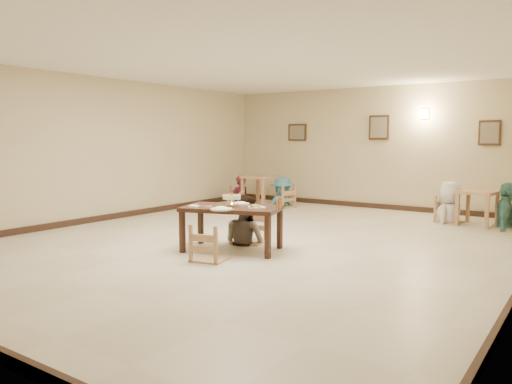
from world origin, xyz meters
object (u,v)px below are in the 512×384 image
Objects in this scene: curry_warmer at (232,197)px; bg_table_left at (261,181)px; bg_chair_rr at (507,201)px; chair_far at (249,211)px; bg_chair_rl at (450,198)px; bg_diner_b at (282,177)px; bg_chair_ll at (240,187)px; drink_glass at (279,203)px; bg_diner_c at (451,181)px; chair_near at (210,226)px; main_diner at (245,195)px; bg_table_right at (478,197)px; bg_diner_d at (508,183)px; main_table at (232,212)px; bg_diner_a at (240,175)px; bg_chair_lr at (282,186)px.

bg_table_left is (-2.60, 4.62, -0.19)m from curry_warmer.
chair_far is at bearing -40.67° from bg_chair_rr.
bg_diner_b reaches higher than bg_chair_rl.
bg_chair_ll is (-0.66, -0.00, -0.19)m from bg_table_left.
bg_diner_b is (1.32, 0.01, 0.32)m from bg_chair_ll.
bg_chair_rr is at bearing 59.98° from drink_glass.
bg_diner_c reaches higher than bg_table_left.
chair_near reaches higher than bg_chair_ll.
bg_chair_ll is at bearing -43.14° from main_diner.
main_diner is 1.57× the size of bg_chair_rl.
chair_near reaches higher than bg_table_right.
bg_chair_rl is at bearing 0.40° from bg_table_left.
bg_chair_rl is at bearing 81.83° from bg_diner_d.
bg_chair_ll is 5.37m from bg_chair_rl.
main_diner is 0.60m from curry_warmer.
main_table is at bearing -90.23° from chair_far.
bg_diner_d is (5.76, -0.05, 0.25)m from bg_table_left.
bg_diner_c is at bearing -123.52° from chair_near.
chair_far reaches higher than bg_chair_rl.
bg_chair_ll is 0.59× the size of bg_diner_a.
main_diner is 4.42m from bg_diner_b.
main_table is 10.00× the size of drink_glass.
chair_far is at bearing 55.77° from bg_diner_a.
bg_diner_c reaches higher than bg_chair_rl.
bg_chair_rl is at bearing -123.52° from chair_near.
curry_warmer is 5.65m from bg_diner_a.
bg_chair_lr is at bearing 101.81° from bg_chair_rl.
bg_diner_a is at bearing 179.87° from bg_table_right.
main_diner reaches higher than bg_chair_lr.
bg_diner_a reaches higher than bg_chair_lr.
curry_warmer is 0.34× the size of bg_chair_ll.
bg_diner_c reaches higher than drink_glass.
bg_diner_d is at bearing -133.21° from chair_near.
bg_chair_rr is (3.30, 3.92, -0.00)m from chair_far.
chair_far is at bearing -133.81° from bg_diner_b.
bg_table_right is (2.64, 4.60, -0.27)m from curry_warmer.
bg_chair_ll is 0.53× the size of bg_diner_c.
drink_glass is 5.09m from bg_diner_b.
bg_chair_rl is (2.11, 4.65, -0.09)m from main_table.
bg_diner_d is (2.49, 4.30, 0.13)m from drink_glass.
curry_warmer is at bearing -158.65° from drink_glass.
drink_glass is (0.68, 0.26, 0.16)m from main_table.
main_table is at bearing 125.16° from curry_warmer.
bg_diner_d is (1.06, -0.08, 0.37)m from bg_chair_rl.
drink_glass is at bearing -36.58° from chair_far.
main_diner reaches higher than chair_far.
bg_chair_ll is at bearing 85.88° from bg_diner_d.
chair_far is at bearing 83.60° from main_table.
bg_diner_b is at bearing 112.73° from curry_warmer.
bg_chair_rr is 0.61× the size of bg_diner_c.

